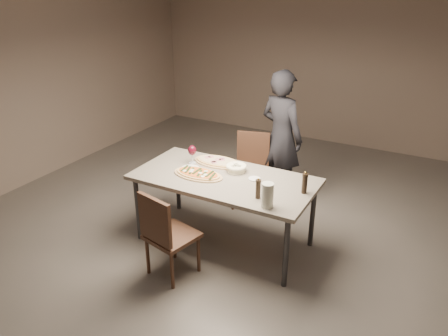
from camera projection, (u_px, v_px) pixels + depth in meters
The scene contains 14 objects.
room at pixel (224, 114), 4.05m from camera, with size 7.00×7.00×7.00m.
dining_table at pixel (224, 182), 4.34m from camera, with size 1.80×0.90×0.75m.
zucchini_pizza at pixel (198, 174), 4.35m from camera, with size 0.53×0.29×0.05m.
ham_pizza at pixel (218, 162), 4.63m from camera, with size 0.55×0.30×0.04m.
bread_basket at pixel (236, 168), 4.42m from camera, with size 0.21×0.21×0.08m.
oil_dish at pixel (254, 179), 4.26m from camera, with size 0.12×0.12×0.01m.
pepper_mill_left at pixel (305, 183), 3.96m from camera, with size 0.06×0.06×0.21m.
pepper_mill_right at pixel (258, 189), 3.88m from camera, with size 0.05×0.05×0.20m.
carafe at pixel (267, 195), 3.72m from camera, with size 0.11×0.11×0.22m.
wine_glass at pixel (192, 151), 4.58m from camera, with size 0.09×0.09×0.20m.
side_plate at pixel (190, 169), 4.49m from camera, with size 0.19×0.19×0.01m.
chair_near at pixel (165, 232), 3.90m from camera, with size 0.49×0.49×0.86m.
chair_far at pixel (251, 165), 5.24m from camera, with size 0.51×0.51×0.87m.
diner at pixel (281, 137), 5.21m from camera, with size 0.59×0.39×1.62m, color black.
Camera 1 is at (1.86, -3.43, 2.59)m, focal length 35.00 mm.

